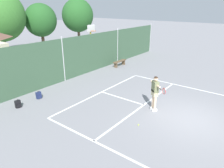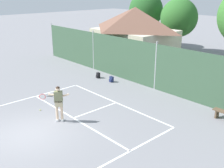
{
  "view_description": "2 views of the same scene",
  "coord_description": "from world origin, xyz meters",
  "views": [
    {
      "loc": [
        -9.24,
        -2.37,
        5.17
      ],
      "look_at": [
        -1.56,
        3.5,
        1.47
      ],
      "focal_mm": 33.32,
      "sensor_mm": 36.0,
      "label": 1
    },
    {
      "loc": [
        10.79,
        -4.57,
        6.33
      ],
      "look_at": [
        0.11,
        5.08,
        1.29
      ],
      "focal_mm": 43.76,
      "sensor_mm": 36.0,
      "label": 2
    }
  ],
  "objects": [
    {
      "name": "court_markings",
      "position": [
        0.0,
        0.65,
        0.0
      ],
      "size": [
        8.3,
        11.1,
        0.01
      ],
      "color": "white",
      "rests_on": "ground"
    },
    {
      "name": "backpack_navy",
      "position": [
        -2.99,
        7.82,
        0.19
      ],
      "size": [
        0.29,
        0.25,
        0.46
      ],
      "color": "navy",
      "rests_on": "ground"
    },
    {
      "name": "tennis_ball",
      "position": [
        -1.99,
        1.65,
        0.03
      ],
      "size": [
        0.07,
        0.07,
        0.07
      ],
      "primitive_type": "sphere",
      "color": "#CCE033",
      "rests_on": "ground"
    },
    {
      "name": "courtside_bench",
      "position": [
        5.53,
        8.04,
        0.36
      ],
      "size": [
        1.6,
        0.36,
        0.48
      ],
      "color": "brown",
      "rests_on": "ground"
    },
    {
      "name": "basketball_hoop",
      "position": [
        4.49,
        10.44,
        2.31
      ],
      "size": [
        0.9,
        0.67,
        3.55
      ],
      "color": "yellow",
      "rests_on": "ground"
    },
    {
      "name": "chainlink_fence",
      "position": [
        0.0,
        9.0,
        1.51
      ],
      "size": [
        26.09,
        0.09,
        3.17
      ],
      "color": "#38563D",
      "rests_on": "ground"
    },
    {
      "name": "treeline_backdrop",
      "position": [
        1.32,
        19.56,
        3.86
      ],
      "size": [
        26.21,
        4.6,
        6.71
      ],
      "color": "brown",
      "rests_on": "ground"
    },
    {
      "name": "tennis_player",
      "position": [
        -0.2,
        1.78,
        1.11
      ],
      "size": [
        0.88,
        1.21,
        1.85
      ],
      "color": "silver",
      "rests_on": "ground"
    },
    {
      "name": "ground_plane",
      "position": [
        0.0,
        0.0,
        0.0
      ],
      "size": [
        120.0,
        120.0,
        0.0
      ],
      "primitive_type": "plane",
      "color": "gray"
    },
    {
      "name": "backpack_black",
      "position": [
        -4.35,
        7.7,
        0.19
      ],
      "size": [
        0.3,
        0.27,
        0.46
      ],
      "color": "black",
      "rests_on": "ground"
    }
  ]
}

